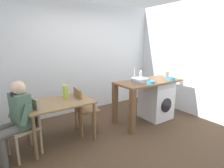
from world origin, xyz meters
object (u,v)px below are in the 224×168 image
object	(u,v)px
utensil_crock	(166,74)
vase	(65,92)
dining_table	(60,107)
washing_machine	(156,100)
bottle_tall_green	(141,75)
chair_opposite	(83,108)
chair_person_seat	(27,123)
mixing_bowl	(150,82)
colander	(171,79)
seated_person	(15,117)

from	to	relation	value
utensil_crock	vase	bearing A→B (deg)	173.51
dining_table	washing_machine	world-z (taller)	washing_machine
washing_machine	bottle_tall_green	bearing A→B (deg)	153.92
chair_opposite	utensil_crock	bearing A→B (deg)	88.88
chair_person_seat	mixing_bowl	bearing A→B (deg)	-114.17
utensil_crock	colander	distance (m)	0.33
bottle_tall_green	utensil_crock	world-z (taller)	utensil_crock
dining_table	utensil_crock	world-z (taller)	utensil_crock
vase	mixing_bowl	bearing A→B (deg)	-18.01
mixing_bowl	vase	distance (m)	1.70
chair_person_seat	colander	distance (m)	2.98
dining_table	chair_person_seat	xyz separation A→B (m)	(-0.55, -0.08, -0.14)
chair_opposite	colander	bearing A→B (deg)	80.44
dining_table	seated_person	xyz separation A→B (m)	(-0.70, -0.12, 0.03)
chair_opposite	vase	bearing A→B (deg)	-92.36
seated_person	utensil_crock	size ratio (longest dim) A/B	4.01
mixing_bowl	seated_person	bearing A→B (deg)	173.06
colander	washing_machine	bearing A→B (deg)	130.74
seated_person	colander	bearing A→B (deg)	-111.64
utensil_crock	seated_person	bearing A→B (deg)	179.12
dining_table	seated_person	bearing A→B (deg)	-170.05
mixing_bowl	vase	bearing A→B (deg)	161.99
bottle_tall_green	mixing_bowl	xyz separation A→B (m)	(-0.07, -0.37, -0.09)
seated_person	mixing_bowl	xyz separation A→B (m)	(2.46, -0.30, 0.28)
dining_table	bottle_tall_green	size ratio (longest dim) A/B	4.29
seated_person	bottle_tall_green	distance (m)	2.56
chair_person_seat	chair_opposite	world-z (taller)	same
chair_person_seat	seated_person	distance (m)	0.23
chair_person_seat	colander	world-z (taller)	colander
chair_person_seat	utensil_crock	xyz separation A→B (m)	(3.10, -0.09, 0.48)
chair_person_seat	washing_machine	size ratio (longest dim) A/B	1.05
bottle_tall_green	mixing_bowl	bearing A→B (deg)	-101.18
bottle_tall_green	mixing_bowl	size ratio (longest dim) A/B	1.33
seated_person	colander	distance (m)	3.11
mixing_bowl	utensil_crock	xyz separation A→B (m)	(0.79, 0.25, 0.04)
washing_machine	colander	size ratio (longest dim) A/B	4.30
seated_person	colander	size ratio (longest dim) A/B	6.00
chair_opposite	seated_person	world-z (taller)	seated_person
chair_opposite	colander	world-z (taller)	colander
mixing_bowl	vase	xyz separation A→B (m)	(-1.61, 0.52, -0.08)
vase	colander	bearing A→B (deg)	-13.73
washing_machine	vase	xyz separation A→B (m)	(-2.04, 0.33, 0.44)
colander	chair_person_seat	bearing A→B (deg)	172.91
chair_person_seat	vase	world-z (taller)	vase
chair_opposite	washing_machine	world-z (taller)	chair_opposite
seated_person	vase	xyz separation A→B (m)	(0.85, 0.22, 0.20)
colander	vase	xyz separation A→B (m)	(-2.22, 0.54, -0.08)
washing_machine	utensil_crock	xyz separation A→B (m)	(0.37, 0.05, 0.56)
washing_machine	utensil_crock	size ratio (longest dim) A/B	2.87
chair_person_seat	bottle_tall_green	bearing A→B (deg)	-105.06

